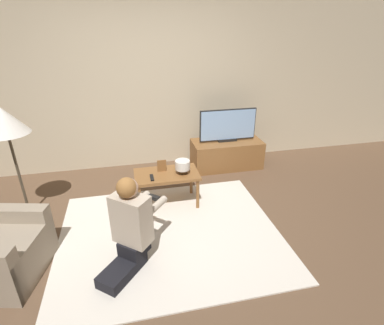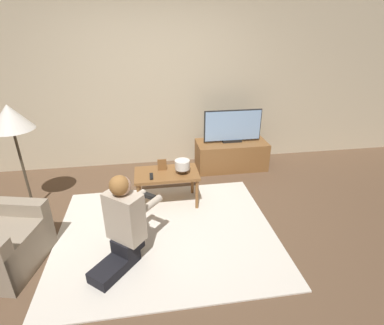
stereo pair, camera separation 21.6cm
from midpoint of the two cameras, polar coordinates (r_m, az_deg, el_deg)
ground_plane at (r=3.40m, az=-6.02°, el=-13.57°), size 10.00×10.00×0.00m
wall_back at (r=4.65m, az=-9.84°, el=14.75°), size 10.00×0.06×2.60m
rug at (r=3.39m, az=-6.03°, el=-13.46°), size 2.36×1.97×0.02m
tv_stand at (r=4.77m, az=5.29°, el=1.64°), size 1.08×0.50×0.43m
tv at (r=4.61m, az=5.51°, el=7.05°), size 0.88×0.08×0.50m
coffee_table at (r=3.70m, az=-6.52°, el=-2.84°), size 0.78×0.45×0.44m
floor_lamp at (r=3.78m, az=-33.43°, el=5.89°), size 0.47×0.47×1.32m
person_kneeling at (r=2.84m, az=-13.86°, el=-11.63°), size 0.72×0.80×0.92m
picture_frame at (r=3.70m, az=-7.45°, el=-0.64°), size 0.11×0.01×0.15m
table_lamp at (r=3.61m, az=-3.53°, el=-0.64°), size 0.18×0.18×0.17m
remote at (r=3.58m, az=-9.38°, el=-2.87°), size 0.04×0.15×0.02m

